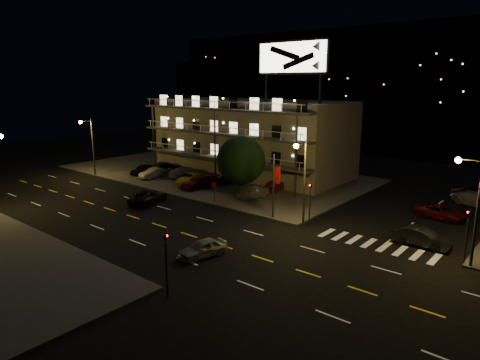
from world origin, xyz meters
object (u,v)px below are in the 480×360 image
Objects in this scene: side_car_0 at (421,237)px; road_car_west at (148,196)px; road_car_east at (203,248)px; lot_car_4 at (253,192)px; tree at (241,162)px; lot_car_2 at (192,179)px; lot_car_7 at (188,172)px.

side_car_0 is 27.92m from road_car_west.
road_car_east is 0.75× the size of road_car_west.
tree is at bearing -122.39° from lot_car_4.
lot_car_4 is 19.47m from side_car_0.
lot_car_2 is 29.68m from side_car_0.
lot_car_4 is 0.76× the size of road_car_west.
side_car_0 is 1.17× the size of road_car_east.
lot_car_2 is 23.42m from road_car_east.
road_car_west reaches higher than road_car_east.
road_car_west is (2.31, -8.93, -0.12)m from lot_car_2.
road_car_east is (8.06, -14.30, -3.70)m from tree.
road_car_east is at bearing 137.22° from road_car_west.
lot_car_7 is (-12.41, 3.63, -3.45)m from tree.
road_car_east is at bearing -56.58° from lot_car_4.
lot_car_2 is at bearing -94.05° from road_car_west.
tree is 1.54× the size of side_car_0.
road_car_west is (5.40, -11.16, -0.19)m from lot_car_7.
lot_car_2 is 1.27× the size of lot_car_4.
lot_car_2 reaches higher than lot_car_4.
lot_car_7 is (-13.33, 2.57, 0.09)m from lot_car_4.
lot_car_2 is at bearing 161.60° from lot_car_7.
side_car_0 reaches higher than road_car_west.
side_car_0 is at bearing 174.09° from road_car_west.
lot_car_4 is at bearing 82.72° from side_car_0.
road_car_west is (-27.24, -6.13, -0.03)m from side_car_0.
tree is 1.80× the size of road_car_east.
side_car_0 is (32.64, -5.03, -0.16)m from lot_car_7.
lot_car_4 is at bearing 49.12° from tree.
tree is at bearing -178.84° from lot_car_7.
tree is at bearing 131.08° from road_car_east.
lot_car_7 is 1.34× the size of road_car_east.
lot_car_7 is 1.00× the size of road_car_west.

